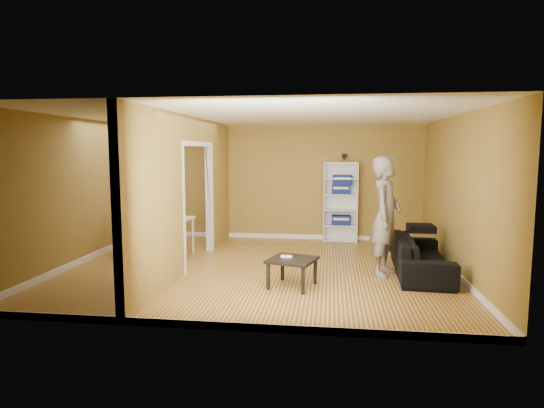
{
  "coord_description": "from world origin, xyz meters",
  "views": [
    {
      "loc": [
        1.2,
        -7.57,
        2.02
      ],
      "look_at": [
        0.2,
        0.2,
        1.1
      ],
      "focal_mm": 30.0,
      "sensor_mm": 36.0,
      "label": 1
    }
  ],
  "objects": [
    {
      "name": "room_shell",
      "position": [
        0.0,
        0.0,
        1.3
      ],
      "size": [
        6.5,
        6.5,
        6.5
      ],
      "color": "#B59641",
      "rests_on": "ground"
    },
    {
      "name": "partition",
      "position": [
        -1.2,
        0.0,
        1.3
      ],
      "size": [
        0.22,
        5.5,
        2.6
      ],
      "primitive_type": null,
      "color": "olive",
      "rests_on": "ground"
    },
    {
      "name": "wall_speaker",
      "position": [
        1.5,
        2.69,
        1.9
      ],
      "size": [
        0.1,
        0.1,
        0.1
      ],
      "primitive_type": "cube",
      "color": "black",
      "rests_on": "room_shell"
    },
    {
      "name": "sofa",
      "position": [
        2.7,
        -0.0,
        0.4
      ],
      "size": [
        2.13,
        1.01,
        0.79
      ],
      "primitive_type": "imported",
      "rotation": [
        0.0,
        0.0,
        1.51
      ],
      "color": "black",
      "rests_on": "ground"
    },
    {
      "name": "person",
      "position": [
        2.1,
        -0.13,
        1.14
      ],
      "size": [
        1.0,
        0.9,
        2.27
      ],
      "primitive_type": "imported",
      "rotation": [
        0.0,
        0.0,
        1.21
      ],
      "color": "slate",
      "rests_on": "ground"
    },
    {
      "name": "bookshelf",
      "position": [
        1.43,
        2.6,
        0.89
      ],
      "size": [
        0.75,
        0.33,
        1.77
      ],
      "color": "white",
      "rests_on": "ground"
    },
    {
      "name": "paper_box_navy_a",
      "position": [
        1.45,
        2.56,
        0.48
      ],
      "size": [
        0.41,
        0.27,
        0.21
      ],
      "primitive_type": "cube",
      "color": "#0F1950",
      "rests_on": "bookshelf"
    },
    {
      "name": "paper_box_navy_b",
      "position": [
        1.43,
        2.56,
        1.17
      ],
      "size": [
        0.39,
        0.25,
        0.2
      ],
      "primitive_type": "cube",
      "color": "#1D1756",
      "rests_on": "bookshelf"
    },
    {
      "name": "paper_box_navy_c",
      "position": [
        1.46,
        2.56,
        1.4
      ],
      "size": [
        0.43,
        0.28,
        0.22
      ],
      "primitive_type": "cube",
      "color": "navy",
      "rests_on": "bookshelf"
    },
    {
      "name": "coffee_table",
      "position": [
        0.66,
        -0.99,
        0.37
      ],
      "size": [
        0.65,
        0.65,
        0.43
      ],
      "rotation": [
        0.0,
        0.0,
        -0.29
      ],
      "color": "black",
      "rests_on": "ground"
    },
    {
      "name": "game_controller",
      "position": [
        0.57,
        -0.93,
        0.45
      ],
      "size": [
        0.17,
        0.04,
        0.03
      ],
      "primitive_type": "cube",
      "color": "white",
      "rests_on": "coffee_table"
    },
    {
      "name": "dining_table",
      "position": [
        -2.05,
        0.7,
        0.66
      ],
      "size": [
        1.18,
        0.79,
        0.74
      ],
      "rotation": [
        0.0,
        0.0,
        -0.08
      ],
      "color": "#CDA78F",
      "rests_on": "ground"
    },
    {
      "name": "chair_left",
      "position": [
        -2.78,
        0.71,
        0.46
      ],
      "size": [
        0.51,
        0.51,
        0.92
      ],
      "primitive_type": null,
      "rotation": [
        0.0,
        0.0,
        -1.83
      ],
      "color": "tan",
      "rests_on": "ground"
    },
    {
      "name": "chair_near",
      "position": [
        -2.04,
        0.09,
        0.45
      ],
      "size": [
        0.53,
        0.53,
        0.9
      ],
      "primitive_type": null,
      "rotation": [
        0.0,
        0.0,
        0.37
      ],
      "color": "tan",
      "rests_on": "ground"
    },
    {
      "name": "chair_far",
      "position": [
        -1.96,
        1.23,
        0.47
      ],
      "size": [
        0.56,
        0.56,
        0.93
      ],
      "primitive_type": null,
      "rotation": [
        0.0,
        0.0,
        3.56
      ],
      "color": "tan",
      "rests_on": "ground"
    }
  ]
}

